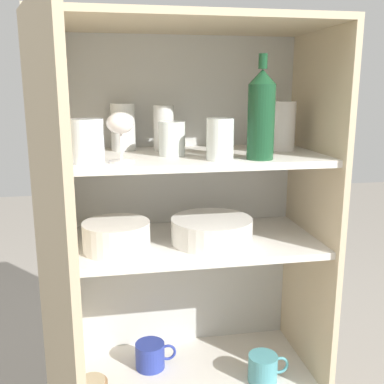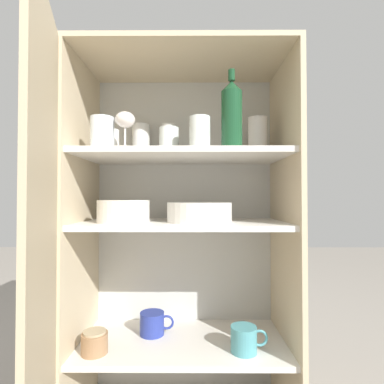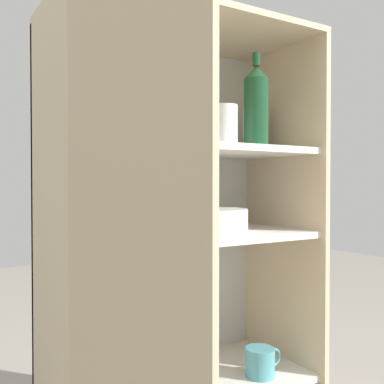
% 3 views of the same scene
% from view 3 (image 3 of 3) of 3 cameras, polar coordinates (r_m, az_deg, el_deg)
% --- Properties ---
extents(cupboard_back_panel, '(0.79, 0.02, 1.33)m').
position_cam_3_polar(cupboard_back_panel, '(1.51, -4.68, -6.83)').
color(cupboard_back_panel, silver).
rests_on(cupboard_back_panel, ground_plane).
extents(cupboard_side_left, '(0.02, 0.40, 1.33)m').
position_cam_3_polar(cupboard_side_left, '(1.20, -17.32, -8.96)').
color(cupboard_side_left, '#CCB793').
rests_on(cupboard_side_left, ground_plane).
extents(cupboard_side_right, '(0.02, 0.40, 1.33)m').
position_cam_3_polar(cupboard_side_right, '(1.58, 11.36, -6.53)').
color(cupboard_side_right, '#CCB793').
rests_on(cupboard_side_right, ground_plane).
extents(cupboard_top_panel, '(0.79, 0.40, 0.02)m').
position_cam_3_polar(cupboard_top_panel, '(1.41, -0.97, 20.36)').
color(cupboard_top_panel, '#CCB793').
rests_on(cupboard_top_panel, cupboard_side_left).
extents(shelf_board_lower, '(0.76, 0.37, 0.02)m').
position_cam_3_polar(shelf_board_lower, '(1.46, -0.96, -23.23)').
color(shelf_board_lower, silver).
extents(shelf_board_middle, '(0.76, 0.37, 0.02)m').
position_cam_3_polar(shelf_board_middle, '(1.34, -0.96, -5.65)').
color(shelf_board_middle, silver).
extents(shelf_board_upper, '(0.76, 0.37, 0.02)m').
position_cam_3_polar(shelf_board_upper, '(1.33, -0.97, 5.39)').
color(shelf_board_upper, silver).
extents(cupboard_door, '(0.13, 0.38, 1.33)m').
position_cam_3_polar(cupboard_door, '(0.85, -7.57, -13.06)').
color(cupboard_door, tan).
rests_on(cupboard_door, ground_plane).
extents(tumbler_glass_0, '(0.08, 0.08, 0.11)m').
position_cam_3_polar(tumbler_glass_0, '(1.12, -10.48, 9.55)').
color(tumbler_glass_0, white).
rests_on(tumbler_glass_0, shelf_board_upper).
extents(tumbler_glass_1, '(0.07, 0.07, 0.14)m').
position_cam_3_polar(tumbler_glass_1, '(1.37, -10.14, 8.65)').
color(tumbler_glass_1, white).
rests_on(tumbler_glass_1, shelf_board_upper).
extents(tumbler_glass_2, '(0.08, 0.08, 0.09)m').
position_cam_3_polar(tumbler_glass_2, '(1.22, -12.92, 8.42)').
color(tumbler_glass_2, white).
rests_on(tumbler_glass_2, shelf_board_upper).
extents(tumbler_glass_3, '(0.07, 0.07, 0.09)m').
position_cam_3_polar(tumbler_glass_3, '(1.29, -2.49, 8.08)').
color(tumbler_glass_3, white).
rests_on(tumbler_glass_3, shelf_board_upper).
extents(tumbler_glass_4, '(0.08, 0.08, 0.15)m').
position_cam_3_polar(tumbler_glass_4, '(1.54, 7.92, 7.94)').
color(tumbler_glass_4, silver).
rests_on(tumbler_glass_4, shelf_board_upper).
extents(tumbler_glass_5, '(0.07, 0.07, 0.11)m').
position_cam_3_polar(tumbler_glass_5, '(1.27, 4.22, 8.52)').
color(tumbler_glass_5, white).
rests_on(tumbler_glass_5, shelf_board_upper).
extents(tumbler_glass_6, '(0.06, 0.06, 0.14)m').
position_cam_3_polar(tumbler_glass_6, '(1.39, -5.11, 8.43)').
color(tumbler_glass_6, white).
rests_on(tumbler_glass_6, shelf_board_upper).
extents(wine_glass_0, '(0.07, 0.07, 0.13)m').
position_cam_3_polar(wine_glass_0, '(1.15, -6.39, 11.15)').
color(wine_glass_0, silver).
rests_on(wine_glass_0, shelf_board_upper).
extents(wine_bottle, '(0.07, 0.07, 0.27)m').
position_cam_3_polar(wine_bottle, '(1.34, 8.14, 10.86)').
color(wine_bottle, '#194728').
rests_on(wine_bottle, shelf_board_upper).
extents(plate_stack_white, '(0.24, 0.24, 0.07)m').
position_cam_3_polar(plate_stack_white, '(1.34, 2.02, -3.68)').
color(plate_stack_white, white).
rests_on(plate_stack_white, shelf_board_middle).
extents(mixing_bowl_large, '(0.19, 0.19, 0.08)m').
position_cam_3_polar(mixing_bowl_large, '(1.19, -8.64, -3.91)').
color(mixing_bowl_large, silver).
rests_on(mixing_bowl_large, shelf_board_middle).
extents(coffee_mug_primary, '(0.13, 0.09, 0.09)m').
position_cam_3_polar(coffee_mug_primary, '(1.48, 8.71, -20.57)').
color(coffee_mug_primary, teal).
rests_on(coffee_mug_primary, shelf_board_lower).
extents(coffee_mug_extra_1, '(0.13, 0.09, 0.08)m').
position_cam_3_polar(coffee_mug_extra_1, '(1.42, -6.35, -21.66)').
color(coffee_mug_extra_1, '#283893').
rests_on(coffee_mug_extra_1, shelf_board_lower).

